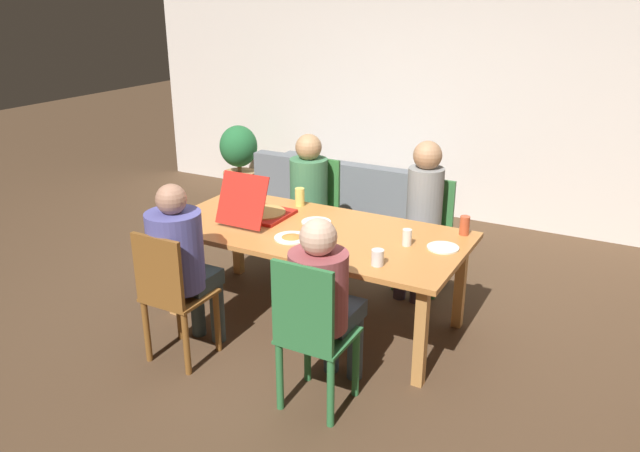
# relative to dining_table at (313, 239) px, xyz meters

# --- Properties ---
(ground_plane) EXTENTS (20.00, 20.00, 0.00)m
(ground_plane) POSITION_rel_dining_table_xyz_m (0.00, 0.00, -0.66)
(ground_plane) COLOR #4E3724
(back_wall) EXTENTS (7.29, 0.12, 2.82)m
(back_wall) POSITION_rel_dining_table_xyz_m (0.00, 2.79, 0.76)
(back_wall) COLOR silver
(back_wall) RESTS_ON ground
(dining_table) EXTENTS (2.18, 1.05, 0.73)m
(dining_table) POSITION_rel_dining_table_xyz_m (0.00, 0.00, 0.00)
(dining_table) COLOR #BE7739
(dining_table) RESTS_ON ground
(chair_0) EXTENTS (0.39, 0.38, 0.93)m
(chair_0) POSITION_rel_dining_table_xyz_m (-0.54, -0.93, -0.15)
(chair_0) COLOR brown
(chair_0) RESTS_ON ground
(person_0) EXTENTS (0.36, 0.50, 1.22)m
(person_0) POSITION_rel_dining_table_xyz_m (-0.54, -0.81, 0.06)
(person_0) COLOR #334246
(person_0) RESTS_ON ground
(chair_1) EXTENTS (0.40, 0.40, 0.89)m
(chair_1) POSITION_rel_dining_table_xyz_m (0.51, 1.00, -0.18)
(chair_1) COLOR #346F38
(chair_1) RESTS_ON ground
(person_1) EXTENTS (0.29, 0.48, 1.24)m
(person_1) POSITION_rel_dining_table_xyz_m (0.51, 0.87, 0.08)
(person_1) COLOR #3D3346
(person_1) RESTS_ON ground
(chair_2) EXTENTS (0.43, 0.41, 0.94)m
(chair_2) POSITION_rel_dining_table_xyz_m (-0.54, 0.97, -0.15)
(chair_2) COLOR #347134
(chair_2) RESTS_ON ground
(person_2) EXTENTS (0.33, 0.51, 1.20)m
(person_2) POSITION_rel_dining_table_xyz_m (-0.54, 0.84, 0.05)
(person_2) COLOR #2C433D
(person_2) RESTS_ON ground
(chair_3) EXTENTS (0.40, 0.39, 0.97)m
(chair_3) POSITION_rel_dining_table_xyz_m (0.51, -0.96, -0.14)
(chair_3) COLOR #2E703C
(chair_3) RESTS_ON ground
(person_3) EXTENTS (0.34, 0.55, 1.18)m
(person_3) POSITION_rel_dining_table_xyz_m (0.51, -0.81, 0.04)
(person_3) COLOR #36424D
(person_3) RESTS_ON ground
(pizza_box_0) EXTENTS (0.39, 0.54, 0.38)m
(pizza_box_0) POSITION_rel_dining_table_xyz_m (-0.48, 0.03, 0.12)
(pizza_box_0) COLOR red
(pizza_box_0) RESTS_ON dining_table
(plate_0) EXTENTS (0.24, 0.24, 0.03)m
(plate_0) POSITION_rel_dining_table_xyz_m (-0.05, -0.22, 0.08)
(plate_0) COLOR white
(plate_0) RESTS_ON dining_table
(plate_1) EXTENTS (0.21, 0.21, 0.01)m
(plate_1) POSITION_rel_dining_table_xyz_m (0.93, 0.11, 0.08)
(plate_1) COLOR white
(plate_1) RESTS_ON dining_table
(plate_2) EXTENTS (0.22, 0.22, 0.01)m
(plate_2) POSITION_rel_dining_table_xyz_m (-0.05, 0.14, 0.08)
(plate_2) COLOR white
(plate_2) RESTS_ON dining_table
(drinking_glass_0) EXTENTS (0.08, 0.08, 0.14)m
(drinking_glass_0) POSITION_rel_dining_table_xyz_m (-0.36, 0.42, 0.14)
(drinking_glass_0) COLOR #DCCA60
(drinking_glass_0) RESTS_ON dining_table
(drinking_glass_1) EXTENTS (0.06, 0.06, 0.11)m
(drinking_glass_1) POSITION_rel_dining_table_xyz_m (0.69, 0.04, 0.13)
(drinking_glass_1) COLOR silver
(drinking_glass_1) RESTS_ON dining_table
(drinking_glass_2) EXTENTS (0.08, 0.08, 0.10)m
(drinking_glass_2) POSITION_rel_dining_table_xyz_m (0.65, -0.35, 0.12)
(drinking_glass_2) COLOR silver
(drinking_glass_2) RESTS_ON dining_table
(drinking_glass_3) EXTENTS (0.07, 0.07, 0.14)m
(drinking_glass_3) POSITION_rel_dining_table_xyz_m (0.98, 0.42, 0.14)
(drinking_glass_3) COLOR #B84828
(drinking_glass_3) RESTS_ON dining_table
(couch) EXTENTS (1.80, 0.77, 0.73)m
(couch) POSITION_rel_dining_table_xyz_m (-0.76, 2.03, -0.38)
(couch) COLOR slate
(couch) RESTS_ON ground
(potted_plant) EXTENTS (0.45, 0.45, 0.86)m
(potted_plant) POSITION_rel_dining_table_xyz_m (-2.24, 2.24, -0.19)
(potted_plant) COLOR #A87A4C
(potted_plant) RESTS_ON ground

